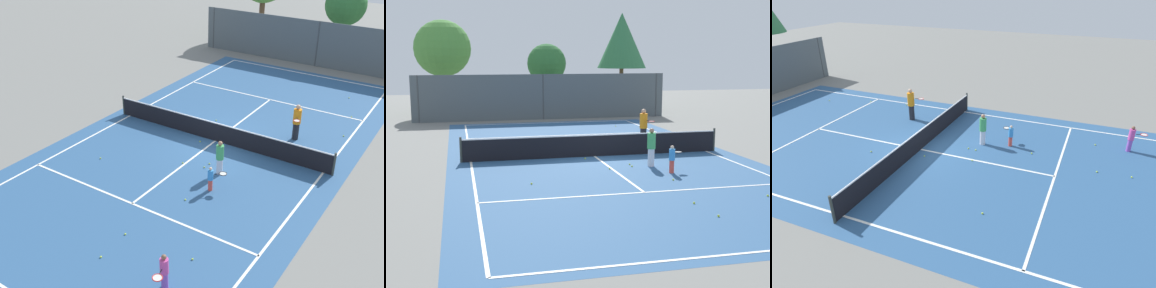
{
  "view_description": "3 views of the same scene",
  "coord_description": "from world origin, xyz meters",
  "views": [
    {
      "loc": [
        10.15,
        -17.58,
        10.55
      ],
      "look_at": [
        0.53,
        -2.92,
        1.27
      ],
      "focal_mm": 43.15,
      "sensor_mm": 36.0,
      "label": 1
    },
    {
      "loc": [
        -6.0,
        -22.16,
        4.54
      ],
      "look_at": [
        -1.01,
        -1.0,
        0.78
      ],
      "focal_mm": 48.31,
      "sensor_mm": 36.0,
      "label": 2
    },
    {
      "loc": [
        -12.52,
        -7.52,
        7.46
      ],
      "look_at": [
        -1.09,
        -2.73,
        1.31
      ],
      "focal_mm": 31.41,
      "sensor_mm": 36.0,
      "label": 3
    }
  ],
  "objects": [
    {
      "name": "ball_crate",
      "position": [
        0.5,
        0.61,
        0.18
      ],
      "size": [
        0.45,
        0.33,
        0.43
      ],
      "color": "red",
      "rests_on": "ground_plane"
    },
    {
      "name": "ground_plane",
      "position": [
        0.0,
        0.0,
        0.0
      ],
      "size": [
        80.0,
        80.0,
        0.0
      ],
      "primitive_type": "plane",
      "color": "slate"
    },
    {
      "name": "tennis_ball_0",
      "position": [
        1.12,
        -9.37,
        0.03
      ],
      "size": [
        0.07,
        0.07,
        0.07
      ],
      "primitive_type": "sphere",
      "color": "#CCE533",
      "rests_on": "ground_plane"
    },
    {
      "name": "tennis_ball_2",
      "position": [
        5.17,
        3.97,
        0.03
      ],
      "size": [
        0.07,
        0.07,
        0.07
      ],
      "primitive_type": "sphere",
      "color": "#CCE533",
      "rests_on": "ground_plane"
    },
    {
      "name": "tennis_net",
      "position": [
        0.0,
        0.0,
        0.51
      ],
      "size": [
        11.9,
        0.1,
        1.1
      ],
      "color": "#333833",
      "rests_on": "ground_plane"
    },
    {
      "name": "tennis_ball_5",
      "position": [
        4.83,
        6.52,
        0.03
      ],
      "size": [
        0.07,
        0.07,
        0.07
      ],
      "primitive_type": "sphere",
      "color": "#CCE533",
      "rests_on": "ground_plane"
    },
    {
      "name": "player_2",
      "position": [
        1.72,
        -2.56,
        0.81
      ],
      "size": [
        0.34,
        0.34,
        1.59
      ],
      "color": "silver",
      "rests_on": "ground_plane"
    },
    {
      "name": "tennis_ball_1",
      "position": [
        3.74,
        -7.78,
        0.03
      ],
      "size": [
        0.07,
        0.07,
        0.07
      ],
      "primitive_type": "sphere",
      "color": "#CCE533",
      "rests_on": "ground_plane"
    },
    {
      "name": "tennis_ball_4",
      "position": [
        -1.16,
        2.04,
        0.03
      ],
      "size": [
        0.07,
        0.07,
        0.07
      ],
      "primitive_type": "sphere",
      "color": "#CCE533",
      "rests_on": "ground_plane"
    },
    {
      "name": "court_surface",
      "position": [
        0.0,
        0.0,
        0.0
      ],
      "size": [
        13.0,
        25.0,
        0.01
      ],
      "color": "#2D5684",
      "rests_on": "ground_plane"
    },
    {
      "name": "tennis_ball_13",
      "position": [
        1.62,
        -5.06,
        0.03
      ],
      "size": [
        0.07,
        0.07,
        0.07
      ],
      "primitive_type": "sphere",
      "color": "#CCE533",
      "rests_on": "ground_plane"
    },
    {
      "name": "tree_0",
      "position": [
        0.77,
        16.93,
        3.86
      ],
      "size": [
        2.95,
        2.95,
        5.38
      ],
      "color": "brown",
      "rests_on": "ground_plane"
    },
    {
      "name": "player_0",
      "position": [
        3.21,
        2.36,
        0.95
      ],
      "size": [
        0.6,
        0.97,
        1.85
      ],
      "color": "#232328",
      "rests_on": "ground_plane"
    },
    {
      "name": "tennis_ball_10",
      "position": [
        3.89,
        9.21,
        0.03
      ],
      "size": [
        0.07,
        0.07,
        0.07
      ],
      "primitive_type": "sphere",
      "color": "#CCE533",
      "rests_on": "ground_plane"
    },
    {
      "name": "player_1",
      "position": [
        2.09,
        -3.86,
        0.57
      ],
      "size": [
        0.74,
        0.68,
        1.09
      ],
      "color": "#E54C3F",
      "rests_on": "ground_plane"
    },
    {
      "name": "tennis_ball_9",
      "position": [
        -0.57,
        -0.52,
        0.03
      ],
      "size": [
        0.07,
        0.07,
        0.07
      ],
      "primitive_type": "sphere",
      "color": "#CCE533",
      "rests_on": "ground_plane"
    },
    {
      "name": "tennis_ball_7",
      "position": [
        0.91,
        -2.51,
        0.03
      ],
      "size": [
        0.07,
        0.07,
        0.07
      ],
      "primitive_type": "sphere",
      "color": "#CCE533",
      "rests_on": "ground_plane"
    },
    {
      "name": "tennis_ball_6",
      "position": [
        -3.52,
        -4.45,
        0.03
      ],
      "size": [
        0.07,
        0.07,
        0.07
      ],
      "primitive_type": "sphere",
      "color": "#CCE533",
      "rests_on": "ground_plane"
    },
    {
      "name": "tennis_ball_8",
      "position": [
        1.02,
        -8.01,
        0.03
      ],
      "size": [
        0.07,
        0.07,
        0.07
      ],
      "primitive_type": "sphere",
      "color": "#CCE533",
      "rests_on": "ground_plane"
    },
    {
      "name": "player_3",
      "position": [
        3.71,
        -9.3,
        0.67
      ],
      "size": [
        0.48,
        0.86,
        1.3
      ],
      "color": "purple",
      "rests_on": "ground_plane"
    },
    {
      "name": "perimeter_fence",
      "position": [
        0.0,
        14.0,
        1.6
      ],
      "size": [
        18.0,
        0.12,
        3.2
      ],
      "color": "#515B60",
      "rests_on": "ground_plane"
    },
    {
      "name": "tennis_ball_3",
      "position": [
        0.95,
        -2.12,
        0.03
      ],
      "size": [
        0.07,
        0.07,
        0.07
      ],
      "primitive_type": "sphere",
      "color": "#CCE533",
      "rests_on": "ground_plane"
    },
    {
      "name": "tennis_ball_11",
      "position": [
        -0.1,
        -2.72,
        0.03
      ],
      "size": [
        0.07,
        0.07,
        0.07
      ],
      "primitive_type": "sphere",
      "color": "#CCE533",
      "rests_on": "ground_plane"
    }
  ]
}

